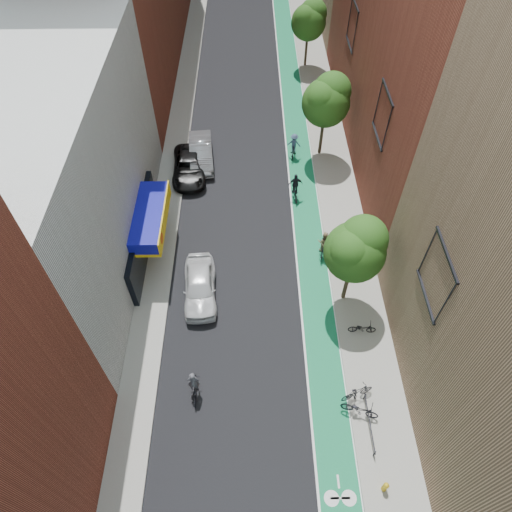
{
  "coord_description": "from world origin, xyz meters",
  "views": [
    {
      "loc": [
        0.08,
        -5.62,
        23.12
      ],
      "look_at": [
        0.34,
        12.17,
        1.5
      ],
      "focal_mm": 32.0,
      "sensor_mm": 36.0,
      "label": 1
    }
  ],
  "objects_px": {
    "cyclist_lead": "(194,387)",
    "cyclist_lane_mid": "(295,189)",
    "parked_car_black": "(189,167)",
    "parked_car_silver": "(201,153)",
    "parked_car_white": "(200,286)",
    "fire_hydrant": "(385,487)",
    "cyclist_lane_far": "(294,147)",
    "cyclist_lane_near": "(323,246)"
  },
  "relations": [
    {
      "from": "cyclist_lane_far",
      "to": "cyclist_lane_near",
      "type": "bearing_deg",
      "value": 109.35
    },
    {
      "from": "parked_car_black",
      "to": "cyclist_lead",
      "type": "xyz_separation_m",
      "value": [
        1.63,
        -17.55,
        -0.04
      ]
    },
    {
      "from": "cyclist_lead",
      "to": "cyclist_lane_mid",
      "type": "height_order",
      "value": "cyclist_lane_mid"
    },
    {
      "from": "cyclist_lead",
      "to": "fire_hydrant",
      "type": "height_order",
      "value": "cyclist_lead"
    },
    {
      "from": "cyclist_lane_mid",
      "to": "cyclist_lane_far",
      "type": "xyz_separation_m",
      "value": [
        0.22,
        4.83,
        0.09
      ]
    },
    {
      "from": "parked_car_white",
      "to": "cyclist_lane_near",
      "type": "height_order",
      "value": "cyclist_lane_near"
    },
    {
      "from": "parked_car_white",
      "to": "parked_car_silver",
      "type": "bearing_deg",
      "value": 88.99
    },
    {
      "from": "parked_car_white",
      "to": "cyclist_lane_far",
      "type": "xyz_separation_m",
      "value": [
        6.57,
        13.38,
        0.04
      ]
    },
    {
      "from": "cyclist_lane_mid",
      "to": "parked_car_white",
      "type": "bearing_deg",
      "value": 49.72
    },
    {
      "from": "parked_car_silver",
      "to": "fire_hydrant",
      "type": "bearing_deg",
      "value": -73.33
    },
    {
      "from": "cyclist_lane_near",
      "to": "cyclist_lane_far",
      "type": "height_order",
      "value": "cyclist_lane_near"
    },
    {
      "from": "fire_hydrant",
      "to": "cyclist_lane_near",
      "type": "bearing_deg",
      "value": 95.28
    },
    {
      "from": "cyclist_lead",
      "to": "cyclist_lane_near",
      "type": "xyz_separation_m",
      "value": [
        7.67,
        9.39,
        0.15
      ]
    },
    {
      "from": "parked_car_white",
      "to": "cyclist_lead",
      "type": "xyz_separation_m",
      "value": [
        0.1,
        -6.32,
        -0.13
      ]
    },
    {
      "from": "parked_car_white",
      "to": "parked_car_black",
      "type": "relative_size",
      "value": 0.91
    },
    {
      "from": "cyclist_lane_near",
      "to": "parked_car_white",
      "type": "bearing_deg",
      "value": 34.28
    },
    {
      "from": "cyclist_lead",
      "to": "cyclist_lane_far",
      "type": "xyz_separation_m",
      "value": [
        6.46,
        19.7,
        0.17
      ]
    },
    {
      "from": "parked_car_white",
      "to": "cyclist_lane_mid",
      "type": "relative_size",
      "value": 2.31
    },
    {
      "from": "fire_hydrant",
      "to": "cyclist_lane_mid",
      "type": "bearing_deg",
      "value": 97.9
    },
    {
      "from": "cyclist_lane_near",
      "to": "cyclist_lane_far",
      "type": "bearing_deg",
      "value": -70.61
    },
    {
      "from": "cyclist_lane_near",
      "to": "cyclist_lane_mid",
      "type": "relative_size",
      "value": 0.96
    },
    {
      "from": "cyclist_lane_far",
      "to": "fire_hydrant",
      "type": "distance_m",
      "value": 24.63
    },
    {
      "from": "cyclist_lead",
      "to": "cyclist_lane_mid",
      "type": "relative_size",
      "value": 1.0
    },
    {
      "from": "cyclist_lead",
      "to": "fire_hydrant",
      "type": "distance_m",
      "value": 10.18
    },
    {
      "from": "cyclist_lane_mid",
      "to": "parked_car_black",
      "type": "bearing_deg",
      "value": -22.39
    },
    {
      "from": "cyclist_lane_mid",
      "to": "cyclist_lane_far",
      "type": "relative_size",
      "value": 1.05
    },
    {
      "from": "parked_car_silver",
      "to": "cyclist_lane_mid",
      "type": "bearing_deg",
      "value": -36.59
    },
    {
      "from": "parked_car_silver",
      "to": "parked_car_white",
      "type": "bearing_deg",
      "value": -92.41
    },
    {
      "from": "cyclist_lead",
      "to": "cyclist_lane_far",
      "type": "relative_size",
      "value": 1.04
    },
    {
      "from": "parked_car_black",
      "to": "parked_car_silver",
      "type": "height_order",
      "value": "parked_car_silver"
    },
    {
      "from": "cyclist_lane_mid",
      "to": "cyclist_lead",
      "type": "bearing_deg",
      "value": 63.53
    },
    {
      "from": "parked_car_silver",
      "to": "fire_hydrant",
      "type": "height_order",
      "value": "parked_car_silver"
    },
    {
      "from": "parked_car_white",
      "to": "cyclist_lane_mid",
      "type": "bearing_deg",
      "value": 49.21
    },
    {
      "from": "parked_car_white",
      "to": "cyclist_lane_far",
      "type": "bearing_deg",
      "value": 59.65
    },
    {
      "from": "cyclist_lane_far",
      "to": "fire_hydrant",
      "type": "xyz_separation_m",
      "value": [
        2.51,
        -24.5,
        -0.3
      ]
    },
    {
      "from": "parked_car_black",
      "to": "parked_car_silver",
      "type": "relative_size",
      "value": 1.05
    },
    {
      "from": "fire_hydrant",
      "to": "parked_car_black",
      "type": "bearing_deg",
      "value": 115.4
    },
    {
      "from": "cyclist_lane_near",
      "to": "parked_car_black",
      "type": "bearing_deg",
      "value": -28.5
    },
    {
      "from": "cyclist_lane_near",
      "to": "fire_hydrant",
      "type": "bearing_deg",
      "value": 108.02
    },
    {
      "from": "parked_car_white",
      "to": "cyclist_lead",
      "type": "height_order",
      "value": "cyclist_lead"
    },
    {
      "from": "parked_car_black",
      "to": "cyclist_lane_mid",
      "type": "relative_size",
      "value": 2.53
    },
    {
      "from": "cyclist_lane_mid",
      "to": "cyclist_lane_far",
      "type": "distance_m",
      "value": 4.83
    }
  ]
}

